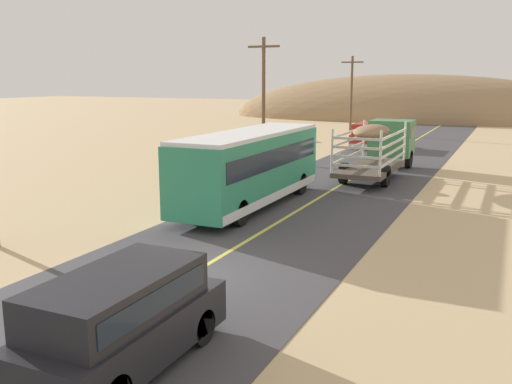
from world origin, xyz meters
name	(u,v)px	position (x,y,z in m)	size (l,w,h in m)	color
ground_plane	(192,274)	(0.00, 0.00, 0.00)	(240.00, 240.00, 0.00)	tan
road_surface	(192,274)	(0.00, 0.00, 0.01)	(8.00, 120.00, 0.02)	#423F44
road_centre_line	(192,273)	(0.00, 0.00, 0.02)	(0.16, 117.60, 0.00)	#D8CC4C
suv_near	(121,316)	(1.58, -5.13, 1.09)	(1.90, 4.62, 1.93)	black
livestock_truck	(384,142)	(1.10, 19.78, 1.79)	(2.53, 9.70, 3.02)	#3F7F4C
bus	(250,166)	(-2.21, 8.52, 1.75)	(2.54, 10.00, 3.21)	#2D8C66
car_far	(368,134)	(-2.65, 31.43, 1.09)	(1.90, 4.62, 1.93)	#B2261E
power_pole_mid	(264,96)	(-7.27, 21.27, 4.32)	(2.20, 0.24, 8.05)	brown
power_pole_far	(351,92)	(-7.27, 42.94, 4.08)	(2.20, 0.24, 7.59)	brown
boulder_far_horizon	(284,132)	(-10.96, 34.16, 0.70)	(1.39, 1.68, 1.40)	gray
distant_hill	(409,119)	(-5.10, 64.55, 0.00)	(50.78, 17.98, 11.91)	#957553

